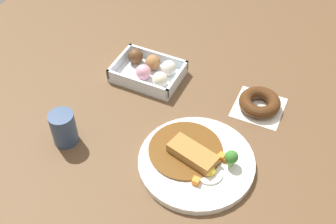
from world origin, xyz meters
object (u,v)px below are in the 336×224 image
(curry_plate, at_px, (196,160))
(chocolate_ring_donut, at_px, (260,103))
(donut_box, at_px, (150,71))
(coffee_mug, at_px, (64,128))

(curry_plate, bearing_deg, chocolate_ring_donut, -108.02)
(donut_box, xyz_separation_m, chocolate_ring_donut, (-0.33, -0.01, -0.01))
(coffee_mug, bearing_deg, curry_plate, -167.46)
(coffee_mug, bearing_deg, chocolate_ring_donut, -141.61)
(donut_box, bearing_deg, chocolate_ring_donut, -177.47)
(donut_box, relative_size, chocolate_ring_donut, 1.47)
(curry_plate, distance_m, coffee_mug, 0.34)
(curry_plate, xyz_separation_m, coffee_mug, (0.33, 0.07, 0.03))
(curry_plate, bearing_deg, donut_box, -43.92)
(chocolate_ring_donut, bearing_deg, donut_box, 2.53)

